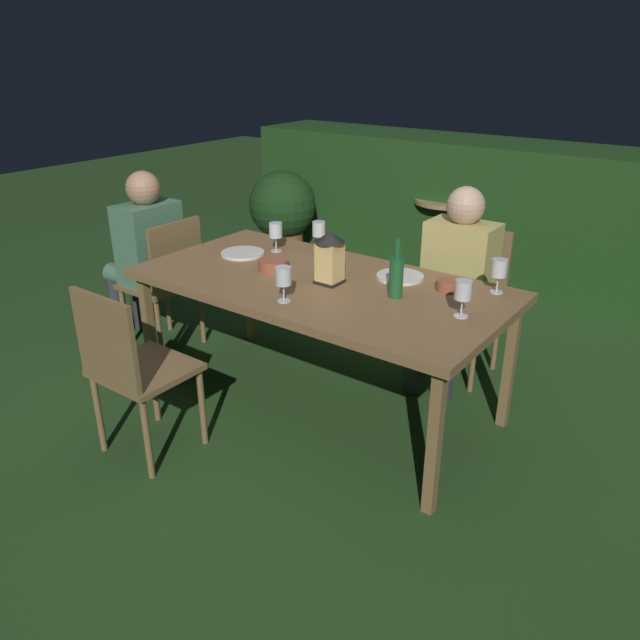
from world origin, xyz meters
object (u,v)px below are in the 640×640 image
at_px(wine_glass_a, 283,278).
at_px(wine_glass_e, 499,270).
at_px(potted_plant_by_hedge, 283,212).
at_px(wine_glass_d, 276,232).
at_px(side_table, 446,226).
at_px(person_in_mustard, 454,279).
at_px(chair_side_left_a, 132,366).
at_px(wine_glass_b, 319,230).
at_px(wine_glass_c, 463,292).
at_px(lantern_centerpiece, 329,255).
at_px(green_bottle_on_table, 396,275).
at_px(plate_a, 243,253).
at_px(bowl_bread, 448,285).
at_px(dining_table, 320,290).
at_px(chair_head_near, 167,279).
at_px(chair_side_right_b, 466,294).
at_px(person_in_green, 144,250).
at_px(bowl_olives, 273,264).
at_px(ice_bucket, 449,187).
at_px(plate_b, 400,276).

bearing_deg(wine_glass_a, wine_glass_e, 42.67).
bearing_deg(potted_plant_by_hedge, wine_glass_e, -28.86).
xyz_separation_m(wine_glass_d, side_table, (0.13, 2.02, -0.39)).
xyz_separation_m(person_in_mustard, wine_glass_d, (-0.93, -0.44, 0.22)).
height_order(chair_side_left_a, wine_glass_b, wine_glass_b).
bearing_deg(wine_glass_c, side_table, 116.95).
distance_m(lantern_centerpiece, potted_plant_by_hedge, 2.52).
bearing_deg(wine_glass_d, lantern_centerpiece, -24.05).
bearing_deg(green_bottle_on_table, plate_a, 177.15).
relative_size(bowl_bread, potted_plant_by_hedge, 0.14).
bearing_deg(dining_table, side_table, 99.36).
relative_size(chair_side_left_a, potted_plant_by_hedge, 1.02).
relative_size(chair_head_near, wine_glass_d, 5.15).
xyz_separation_m(chair_side_right_b, wine_glass_a, (-0.40, -1.21, 0.37)).
relative_size(person_in_green, bowl_bread, 9.80).
distance_m(plate_a, potted_plant_by_hedge, 2.00).
distance_m(bowl_olives, bowl_bread, 0.93).
height_order(wine_glass_d, ice_bucket, ice_bucket).
height_order(wine_glass_a, side_table, wine_glass_a).
xyz_separation_m(wine_glass_c, potted_plant_by_hedge, (-2.48, 1.75, -0.37)).
bearing_deg(dining_table, wine_glass_e, 25.33).
xyz_separation_m(chair_side_right_b, green_bottle_on_table, (-0.01, -0.85, 0.36)).
height_order(lantern_centerpiece, side_table, lantern_centerpiece).
distance_m(person_in_green, bowl_olives, 1.12).
bearing_deg(chair_side_left_a, ice_bucket, 88.96).
bearing_deg(person_in_green, wine_glass_d, 15.27).
bearing_deg(potted_plant_by_hedge, wine_glass_b, -43.89).
bearing_deg(chair_side_left_a, chair_side_right_b, 63.81).
relative_size(dining_table, bowl_bread, 16.40).
xyz_separation_m(plate_a, potted_plant_by_hedge, (-1.09, 1.66, -0.26)).
height_order(person_in_mustard, wine_glass_e, person_in_mustard).
bearing_deg(chair_side_left_a, person_in_green, 137.87).
bearing_deg(green_bottle_on_table, lantern_centerpiece, -174.42).
relative_size(person_in_mustard, bowl_bread, 9.80).
height_order(plate_b, side_table, plate_b).
bearing_deg(lantern_centerpiece, green_bottle_on_table, 5.58).
distance_m(wine_glass_c, plate_a, 1.40).
xyz_separation_m(bowl_olives, ice_bucket, (-0.08, 2.28, 0.02)).
bearing_deg(side_table, wine_glass_d, -93.59).
distance_m(dining_table, ice_bucket, 2.30).
bearing_deg(wine_glass_c, dining_table, -179.79).
height_order(lantern_centerpiece, plate_a, lantern_centerpiece).
distance_m(person_in_green, ice_bucket, 2.49).
xyz_separation_m(chair_head_near, plate_a, (0.59, 0.08, 0.26)).
relative_size(person_in_green, chair_side_left_a, 1.32).
bearing_deg(side_table, ice_bucket, -180.00).
bearing_deg(side_table, green_bottle_on_table, -70.36).
bearing_deg(wine_glass_b, lantern_centerpiece, -48.12).
bearing_deg(potted_plant_by_hedge, chair_side_right_b, -22.17).
distance_m(dining_table, wine_glass_c, 0.80).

